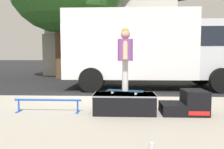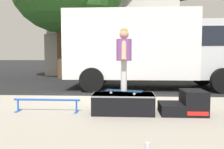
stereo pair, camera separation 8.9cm
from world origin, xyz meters
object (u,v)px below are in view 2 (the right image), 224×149
(kicker_ramp, at_px, (186,104))
(skateboard, at_px, (124,91))
(skate_box, at_px, (123,103))
(box_truck, at_px, (154,47))
(grind_rail, at_px, (47,102))
(soda_can, at_px, (147,147))
(skater_kid, at_px, (124,54))

(kicker_ramp, xyz_separation_m, skateboard, (-1.29, 0.01, 0.26))
(skate_box, relative_size, box_truck, 0.19)
(kicker_ramp, distance_m, grind_rail, 2.94)
(kicker_ramp, xyz_separation_m, grind_rail, (-2.94, 0.03, 0.00))
(grind_rail, bearing_deg, soda_can, -45.88)
(skateboard, height_order, skater_kid, skater_kid)
(skate_box, xyz_separation_m, soda_can, (0.33, -2.00, -0.16))
(kicker_ramp, distance_m, skateboard, 1.32)
(skate_box, bearing_deg, soda_can, -80.69)
(soda_can, height_order, box_truck, box_truck)
(box_truck, bearing_deg, skater_kid, -103.74)
(soda_can, xyz_separation_m, box_truck, (0.85, 6.77, 1.52))
(kicker_ramp, xyz_separation_m, soda_can, (-0.98, -2.00, -0.14))
(box_truck, bearing_deg, grind_rail, -120.70)
(skate_box, bearing_deg, grind_rail, 178.97)
(soda_can, bearing_deg, box_truck, 82.85)
(grind_rail, distance_m, skateboard, 1.67)
(grind_rail, bearing_deg, skater_kid, -0.53)
(kicker_ramp, bearing_deg, skater_kid, 179.35)
(grind_rail, bearing_deg, box_truck, 59.30)
(skate_box, distance_m, kicker_ramp, 1.30)
(skateboard, height_order, box_truck, box_truck)
(kicker_ramp, height_order, box_truck, box_truck)
(skateboard, bearing_deg, grind_rail, 179.47)
(kicker_ramp, bearing_deg, grind_rail, 179.42)
(box_truck, bearing_deg, kicker_ramp, -88.48)
(skater_kid, distance_m, soda_can, 2.36)
(skate_box, distance_m, soda_can, 2.03)
(skateboard, xyz_separation_m, skater_kid, (0.00, 0.00, 0.78))
(skate_box, height_order, box_truck, box_truck)
(skater_kid, relative_size, box_truck, 0.19)
(grind_rail, xyz_separation_m, skater_kid, (1.65, -0.02, 1.03))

